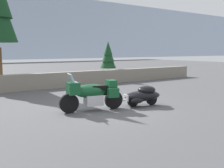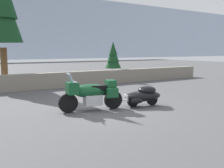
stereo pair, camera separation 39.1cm
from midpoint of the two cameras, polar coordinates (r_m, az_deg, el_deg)
ground_plane at (r=9.74m, az=-1.40°, el=-5.16°), size 80.00×80.00×0.00m
stone_guard_wall at (r=14.77m, az=-15.49°, el=0.57°), size 24.00×0.59×0.93m
touring_motorcycle at (r=9.19m, az=-3.33°, el=-1.98°), size 2.29×1.01×1.33m
car_shaped_trailer at (r=10.07m, az=7.81°, el=-2.44°), size 2.23×0.99×0.76m
pine_tree_secondary at (r=18.34m, az=0.84°, el=6.01°), size 1.12×1.12×2.72m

